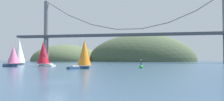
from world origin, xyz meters
TOP-DOWN VIEW (x-y plane):
  - ground_plane at (0.00, 0.00)m, footprint 360.00×360.00m
  - headland_center at (5.00, 135.00)m, footprint 80.96×44.00m
  - headland_left at (-55.00, 135.00)m, footprint 56.16×44.00m
  - suspension_bridge at (0.00, 95.00)m, footprint 137.91×6.00m
  - sailboat_crimson_sail at (-24.03, 41.77)m, footprint 8.08×5.99m
  - sailboat_pink_spinnaker at (-31.43, 36.24)m, footprint 6.95×4.86m
  - sailboat_orange_sail at (-5.97, 29.52)m, footprint 5.98×6.82m
  - sailboat_white_mainsail at (-40.85, 53.15)m, footprint 9.16×5.19m
  - channel_buoy at (8.81, 33.84)m, footprint 1.10×1.10m

SIDE VIEW (x-z plane):
  - ground_plane at x=0.00m, z-range 0.00..0.00m
  - headland_center at x=5.00m, z-range -20.57..20.57m
  - headland_left at x=-55.00m, z-range -13.28..13.28m
  - channel_buoy at x=8.81m, z-range -0.95..1.69m
  - sailboat_pink_spinnaker at x=-31.43m, z-range -0.03..6.97m
  - sailboat_orange_sail at x=-5.97m, z-range 0.08..7.90m
  - sailboat_crimson_sail at x=-24.03m, z-range -0.03..8.77m
  - sailboat_white_mainsail at x=-40.85m, z-range -0.58..11.08m
  - suspension_bridge at x=0.00m, z-range -1.78..35.97m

